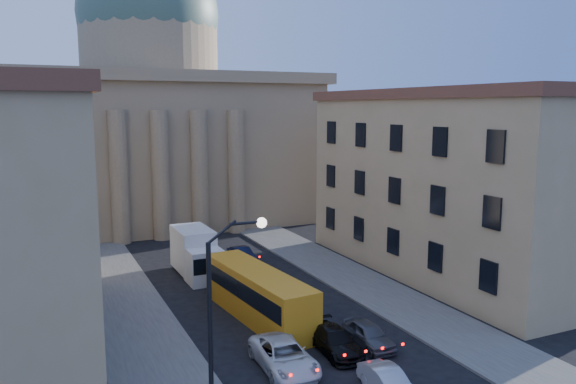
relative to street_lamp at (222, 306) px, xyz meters
name	(u,v)px	position (x,y,z in m)	size (l,w,h in m)	color
sidewalk_left	(143,341)	(-1.53, 10.00, -5.21)	(5.00, 60.00, 0.15)	#4F4C48
sidewalk_right	(391,299)	(15.47, 10.00, -5.21)	(5.00, 60.00, 0.15)	#4F4C48
church	(153,119)	(6.97, 47.47, 6.59)	(68.02, 28.76, 36.60)	#806D4E
building_right	(452,181)	(23.97, 14.00, 2.14)	(11.60, 26.60, 14.70)	tan
street_lamp	(222,306)	(0.00, 0.00, 0.00)	(2.62, 0.44, 8.83)	black
car_right_near	(388,382)	(7.77, -0.77, -4.66)	(1.32, 3.78, 1.24)	#A4A6AB
car_left_mid	(284,356)	(4.38, 3.55, -4.55)	(2.45, 5.32, 1.48)	silver
car_right_mid	(335,341)	(7.77, 4.27, -4.62)	(1.86, 4.58, 1.33)	black
car_right_far	(369,334)	(9.89, 4.20, -4.60)	(1.62, 4.02, 1.37)	#47474B
car_right_distant	(242,255)	(9.41, 23.46, -4.65)	(1.34, 3.84, 1.26)	black
city_bus	(258,293)	(5.81, 10.73, -3.62)	(3.58, 11.21, 3.10)	orange
box_truck	(196,254)	(4.76, 21.29, -3.56)	(2.70, 6.66, 3.64)	silver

